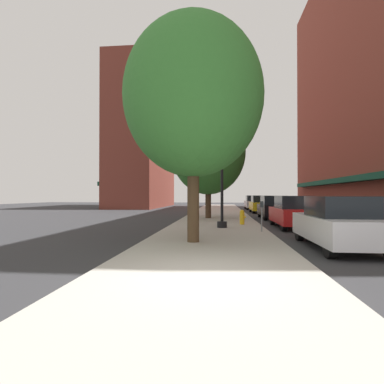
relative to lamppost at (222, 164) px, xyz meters
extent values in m
plane|color=#2D2D30|center=(3.66, 9.31, -3.20)|extent=(90.00, 90.00, 0.00)
cube|color=#A8A399|center=(-0.34, 10.31, -3.14)|extent=(4.80, 50.00, 0.12)
cube|color=#144C38|center=(11.31, 13.31, -0.10)|extent=(0.90, 34.00, 0.50)
cube|color=brown|center=(-11.34, 28.31, 6.40)|extent=(6.00, 18.00, 19.20)
cube|color=#144C38|center=(-14.69, 28.31, -0.10)|extent=(0.90, 15.30, 0.50)
cylinder|color=black|center=(0.00, 0.00, -2.93)|extent=(0.48, 0.48, 0.30)
cylinder|color=black|center=(0.00, 0.00, -0.18)|extent=(0.14, 0.14, 5.20)
sphere|color=silver|center=(0.00, 0.00, 2.60)|extent=(0.44, 0.44, 0.44)
cylinder|color=gold|center=(1.08, 1.71, -2.77)|extent=(0.26, 0.26, 0.62)
sphere|color=gold|center=(1.08, 1.71, -2.41)|extent=(0.24, 0.24, 0.24)
cylinder|color=gold|center=(1.22, 1.71, -2.68)|extent=(0.12, 0.10, 0.10)
cylinder|color=slate|center=(1.71, -1.44, -2.56)|extent=(0.06, 0.06, 1.05)
cube|color=#33383D|center=(1.71, -1.44, -1.90)|extent=(0.14, 0.09, 0.26)
cylinder|color=#4C3823|center=(-0.97, -4.56, -1.51)|extent=(0.40, 0.40, 3.14)
ellipsoid|color=#387F33|center=(-0.97, -4.56, 1.82)|extent=(4.72, 4.72, 5.43)
cylinder|color=#422D1E|center=(-0.95, 6.19, -1.76)|extent=(0.40, 0.40, 2.65)
ellipsoid|color=#2D6B28|center=(-0.95, 6.19, 1.50)|extent=(5.16, 5.16, 5.93)
cylinder|color=black|center=(2.88, -3.09, -2.88)|extent=(0.22, 0.64, 0.64)
cylinder|color=black|center=(4.44, -3.09, -2.88)|extent=(0.22, 0.64, 0.64)
cylinder|color=black|center=(2.88, -6.29, -2.88)|extent=(0.22, 0.64, 0.64)
cube|color=silver|center=(3.66, -4.69, -2.56)|extent=(1.80, 4.30, 0.76)
cube|color=black|center=(3.66, -4.84, -1.86)|extent=(1.56, 2.20, 0.64)
cylinder|color=black|center=(2.88, 2.97, -2.88)|extent=(0.22, 0.64, 0.64)
cylinder|color=black|center=(4.44, 2.97, -2.88)|extent=(0.22, 0.64, 0.64)
cylinder|color=black|center=(2.88, -0.23, -2.88)|extent=(0.22, 0.64, 0.64)
cylinder|color=black|center=(4.44, -0.23, -2.88)|extent=(0.22, 0.64, 0.64)
cube|color=red|center=(3.66, 1.37, -2.56)|extent=(1.80, 4.30, 0.76)
cube|color=black|center=(3.66, 1.22, -1.86)|extent=(1.56, 2.20, 0.64)
cylinder|color=black|center=(2.88, 9.02, -2.88)|extent=(0.22, 0.64, 0.64)
cylinder|color=black|center=(4.44, 9.02, -2.88)|extent=(0.22, 0.64, 0.64)
cylinder|color=black|center=(2.88, 5.82, -2.88)|extent=(0.22, 0.64, 0.64)
cylinder|color=black|center=(4.44, 5.82, -2.88)|extent=(0.22, 0.64, 0.64)
cube|color=black|center=(3.66, 7.42, -2.56)|extent=(1.80, 4.30, 0.76)
cube|color=black|center=(3.66, 7.27, -1.86)|extent=(1.56, 2.20, 0.64)
cylinder|color=black|center=(2.88, 16.41, -2.88)|extent=(0.22, 0.64, 0.64)
cylinder|color=black|center=(4.44, 16.41, -2.88)|extent=(0.22, 0.64, 0.64)
cylinder|color=black|center=(2.88, 13.21, -2.88)|extent=(0.22, 0.64, 0.64)
cylinder|color=black|center=(4.44, 13.21, -2.88)|extent=(0.22, 0.64, 0.64)
cube|color=gold|center=(3.66, 14.81, -2.56)|extent=(1.80, 4.30, 0.76)
cube|color=black|center=(3.66, 14.66, -1.86)|extent=(1.56, 2.20, 0.64)
cylinder|color=black|center=(2.88, 23.13, -2.88)|extent=(0.22, 0.64, 0.64)
cylinder|color=black|center=(4.44, 23.13, -2.88)|extent=(0.22, 0.64, 0.64)
cylinder|color=black|center=(2.88, 19.93, -2.88)|extent=(0.22, 0.64, 0.64)
cylinder|color=black|center=(4.44, 19.93, -2.88)|extent=(0.22, 0.64, 0.64)
cube|color=#B2B2BA|center=(3.66, 21.53, -2.56)|extent=(1.80, 4.30, 0.76)
cube|color=black|center=(3.66, 21.38, -1.86)|extent=(1.56, 2.20, 0.64)
camera|label=1|loc=(0.00, -14.70, -1.51)|focal=28.20mm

